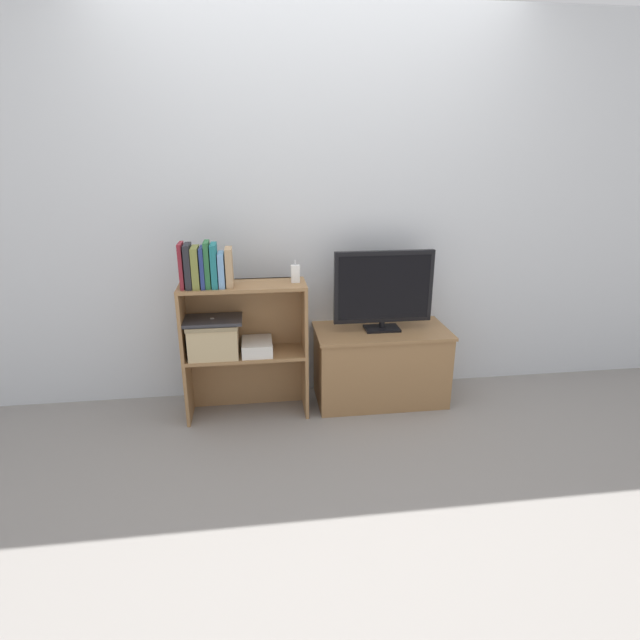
{
  "coord_description": "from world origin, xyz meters",
  "views": [
    {
      "loc": [
        -0.38,
        -2.72,
        1.6
      ],
      "look_at": [
        0.0,
        0.13,
        0.6
      ],
      "focal_mm": 28.0,
      "sensor_mm": 36.0,
      "label": 1
    }
  ],
  "objects_px": {
    "book_tan": "(229,267)",
    "baby_monitor": "(295,274)",
    "magazine_stack": "(257,347)",
    "book_forest": "(208,264)",
    "book_charcoal": "(188,266)",
    "storage_basket_left": "(214,337)",
    "tv_stand": "(380,365)",
    "book_skyblue": "(222,270)",
    "book_olive": "(196,267)",
    "book_teal": "(214,265)",
    "tv": "(384,289)",
    "book_navy": "(203,267)",
    "book_maroon": "(182,266)",
    "laptop": "(212,320)"
  },
  "relations": [
    {
      "from": "book_tan",
      "to": "laptop",
      "type": "height_order",
      "value": "book_tan"
    },
    {
      "from": "book_maroon",
      "to": "laptop",
      "type": "height_order",
      "value": "book_maroon"
    },
    {
      "from": "book_tan",
      "to": "baby_monitor",
      "type": "relative_size",
      "value": 1.66
    },
    {
      "from": "book_maroon",
      "to": "magazine_stack",
      "type": "distance_m",
      "value": 0.66
    },
    {
      "from": "laptop",
      "to": "book_navy",
      "type": "bearing_deg",
      "value": -148.73
    },
    {
      "from": "magazine_stack",
      "to": "baby_monitor",
      "type": "bearing_deg",
      "value": 2.37
    },
    {
      "from": "book_maroon",
      "to": "magazine_stack",
      "type": "relative_size",
      "value": 1.11
    },
    {
      "from": "book_teal",
      "to": "baby_monitor",
      "type": "relative_size",
      "value": 1.85
    },
    {
      "from": "book_teal",
      "to": "book_skyblue",
      "type": "relative_size",
      "value": 1.27
    },
    {
      "from": "storage_basket_left",
      "to": "book_forest",
      "type": "bearing_deg",
      "value": -95.58
    },
    {
      "from": "tv_stand",
      "to": "book_skyblue",
      "type": "distance_m",
      "value": 1.21
    },
    {
      "from": "baby_monitor",
      "to": "storage_basket_left",
      "type": "bearing_deg",
      "value": -178.27
    },
    {
      "from": "tv",
      "to": "book_tan",
      "type": "bearing_deg",
      "value": -173.62
    },
    {
      "from": "tv_stand",
      "to": "book_skyblue",
      "type": "bearing_deg",
      "value": -173.81
    },
    {
      "from": "book_forest",
      "to": "magazine_stack",
      "type": "xyz_separation_m",
      "value": [
        0.26,
        0.02,
        -0.52
      ]
    },
    {
      "from": "tv",
      "to": "book_teal",
      "type": "distance_m",
      "value": 1.04
    },
    {
      "from": "book_tan",
      "to": "laptop",
      "type": "xyz_separation_m",
      "value": [
        -0.12,
        0.02,
        -0.32
      ]
    },
    {
      "from": "book_forest",
      "to": "book_charcoal",
      "type": "bearing_deg",
      "value": 180.0
    },
    {
      "from": "book_forest",
      "to": "book_tan",
      "type": "bearing_deg",
      "value": 0.0
    },
    {
      "from": "baby_monitor",
      "to": "tv",
      "type": "bearing_deg",
      "value": 7.37
    },
    {
      "from": "book_olive",
      "to": "book_skyblue",
      "type": "relative_size",
      "value": 1.19
    },
    {
      "from": "book_charcoal",
      "to": "book_navy",
      "type": "height_order",
      "value": "book_charcoal"
    },
    {
      "from": "tv",
      "to": "book_maroon",
      "type": "distance_m",
      "value": 1.22
    },
    {
      "from": "book_tan",
      "to": "magazine_stack",
      "type": "height_order",
      "value": "book_tan"
    },
    {
      "from": "baby_monitor",
      "to": "book_forest",
      "type": "bearing_deg",
      "value": -176.26
    },
    {
      "from": "magazine_stack",
      "to": "book_tan",
      "type": "bearing_deg",
      "value": -170.67
    },
    {
      "from": "book_tan",
      "to": "storage_basket_left",
      "type": "bearing_deg",
      "value": 171.5
    },
    {
      "from": "book_teal",
      "to": "storage_basket_left",
      "type": "bearing_deg",
      "value": 153.52
    },
    {
      "from": "book_forest",
      "to": "book_teal",
      "type": "distance_m",
      "value": 0.04
    },
    {
      "from": "tv",
      "to": "book_forest",
      "type": "relative_size",
      "value": 2.41
    },
    {
      "from": "book_charcoal",
      "to": "book_teal",
      "type": "height_order",
      "value": "book_charcoal"
    },
    {
      "from": "book_olive",
      "to": "book_teal",
      "type": "bearing_deg",
      "value": -0.0
    },
    {
      "from": "book_forest",
      "to": "tv",
      "type": "bearing_deg",
      "value": 5.66
    },
    {
      "from": "tv",
      "to": "book_forest",
      "type": "height_order",
      "value": "book_forest"
    },
    {
      "from": "book_olive",
      "to": "book_teal",
      "type": "height_order",
      "value": "book_teal"
    },
    {
      "from": "tv_stand",
      "to": "tv",
      "type": "bearing_deg",
      "value": -90.0
    },
    {
      "from": "tv",
      "to": "book_skyblue",
      "type": "height_order",
      "value": "book_skyblue"
    },
    {
      "from": "book_charcoal",
      "to": "storage_basket_left",
      "type": "relative_size",
      "value": 0.83
    },
    {
      "from": "book_navy",
      "to": "book_teal",
      "type": "height_order",
      "value": "book_teal"
    },
    {
      "from": "tv",
      "to": "book_forest",
      "type": "bearing_deg",
      "value": -174.34
    },
    {
      "from": "book_charcoal",
      "to": "book_olive",
      "type": "height_order",
      "value": "book_charcoal"
    },
    {
      "from": "baby_monitor",
      "to": "book_skyblue",
      "type": "bearing_deg",
      "value": -175.59
    },
    {
      "from": "book_maroon",
      "to": "storage_basket_left",
      "type": "distance_m",
      "value": 0.47
    },
    {
      "from": "tv_stand",
      "to": "book_olive",
      "type": "height_order",
      "value": "book_olive"
    },
    {
      "from": "storage_basket_left",
      "to": "book_tan",
      "type": "bearing_deg",
      "value": -8.5
    },
    {
      "from": "tv_stand",
      "to": "magazine_stack",
      "type": "bearing_deg",
      "value": -174.02
    },
    {
      "from": "baby_monitor",
      "to": "storage_basket_left",
      "type": "xyz_separation_m",
      "value": [
        -0.5,
        -0.01,
        -0.37
      ]
    },
    {
      "from": "book_charcoal",
      "to": "book_teal",
      "type": "xyz_separation_m",
      "value": [
        0.14,
        0.0,
        -0.0
      ]
    },
    {
      "from": "book_charcoal",
      "to": "magazine_stack",
      "type": "distance_m",
      "value": 0.63
    },
    {
      "from": "tv_stand",
      "to": "book_maroon",
      "type": "height_order",
      "value": "book_maroon"
    }
  ]
}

